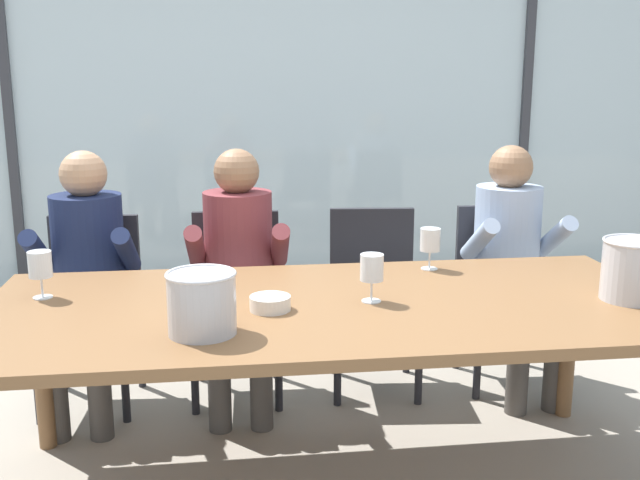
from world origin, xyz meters
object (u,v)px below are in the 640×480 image
(chair_near_curtain, at_px, (92,296))
(person_maroon_top, at_px, (239,261))
(chair_center, at_px, (373,285))
(wine_glass_by_left_taster, at_px, (430,241))
(dining_table, at_px, (333,318))
(chair_left_of_center, at_px, (236,289))
(chair_right_of_center, at_px, (501,280))
(ice_bucket_secondary, at_px, (202,302))
(wine_glass_center_pour, at_px, (372,268))
(ice_bucket_primary, at_px, (633,269))
(wine_glass_near_bucket, at_px, (40,267))
(person_pale_blue_shirt, at_px, (513,252))
(person_navy_polo, at_px, (86,266))
(tasting_bowl, at_px, (270,303))

(chair_near_curtain, xyz_separation_m, person_maroon_top, (0.68, -0.11, 0.17))
(chair_near_curtain, bearing_deg, chair_center, 4.74)
(wine_glass_by_left_taster, bearing_deg, dining_table, -139.30)
(chair_left_of_center, relative_size, chair_center, 1.00)
(person_maroon_top, height_order, wine_glass_by_left_taster, person_maroon_top)
(chair_right_of_center, bearing_deg, ice_bucket_secondary, -137.38)
(person_maroon_top, bearing_deg, wine_glass_center_pour, -59.25)
(chair_center, distance_m, wine_glass_center_pour, 1.03)
(chair_left_of_center, bearing_deg, chair_center, 2.00)
(ice_bucket_primary, height_order, wine_glass_near_bucket, ice_bucket_primary)
(ice_bucket_secondary, bearing_deg, person_pale_blue_shirt, 36.69)
(person_navy_polo, distance_m, wine_glass_by_left_taster, 1.53)
(chair_near_curtain, relative_size, person_maroon_top, 0.73)
(chair_near_curtain, height_order, person_maroon_top, person_maroon_top)
(wine_glass_by_left_taster, bearing_deg, wine_glass_center_pour, -128.68)
(chair_right_of_center, relative_size, person_pale_blue_shirt, 0.73)
(dining_table, height_order, wine_glass_near_bucket, wine_glass_near_bucket)
(wine_glass_by_left_taster, bearing_deg, person_maroon_top, 152.21)
(chair_center, xyz_separation_m, tasting_bowl, (-0.57, -1.00, 0.24))
(chair_near_curtain, distance_m, person_maroon_top, 0.71)
(chair_right_of_center, bearing_deg, wine_glass_near_bucket, -156.93)
(tasting_bowl, height_order, wine_glass_by_left_taster, wine_glass_by_left_taster)
(person_maroon_top, xyz_separation_m, wine_glass_center_pour, (0.46, -0.83, 0.17))
(chair_right_of_center, height_order, person_pale_blue_shirt, person_pale_blue_shirt)
(person_navy_polo, bearing_deg, tasting_bowl, -46.91)
(person_navy_polo, bearing_deg, person_maroon_top, 1.72)
(chair_center, relative_size, wine_glass_center_pour, 4.98)
(person_pale_blue_shirt, height_order, ice_bucket_primary, person_pale_blue_shirt)
(chair_left_of_center, height_order, wine_glass_by_left_taster, wine_glass_by_left_taster)
(tasting_bowl, bearing_deg, chair_near_curtain, 128.11)
(dining_table, relative_size, ice_bucket_secondary, 11.11)
(person_pale_blue_shirt, distance_m, wine_glass_center_pour, 1.21)
(chair_left_of_center, distance_m, ice_bucket_secondary, 1.26)
(dining_table, relative_size, wine_glass_center_pour, 14.16)
(ice_bucket_primary, height_order, tasting_bowl, ice_bucket_primary)
(dining_table, xyz_separation_m, tasting_bowl, (-0.23, -0.06, 0.08))
(person_maroon_top, relative_size, ice_bucket_secondary, 5.35)
(wine_glass_by_left_taster, bearing_deg, chair_right_of_center, 45.00)
(chair_left_of_center, xyz_separation_m, ice_bucket_secondary, (-0.12, -1.21, 0.32))
(chair_center, height_order, ice_bucket_secondary, ice_bucket_secondary)
(chair_center, bearing_deg, ice_bucket_primary, -49.51)
(person_navy_polo, bearing_deg, chair_center, 6.97)
(person_navy_polo, bearing_deg, wine_glass_near_bucket, -91.95)
(ice_bucket_secondary, distance_m, wine_glass_near_bucket, 0.74)
(dining_table, height_order, tasting_bowl, tasting_bowl)
(chair_near_curtain, distance_m, wine_glass_center_pour, 1.51)
(person_navy_polo, relative_size, tasting_bowl, 8.37)
(person_maroon_top, relative_size, ice_bucket_primary, 5.24)
(chair_right_of_center, relative_size, person_maroon_top, 0.73)
(wine_glass_by_left_taster, bearing_deg, person_pale_blue_shirt, 37.81)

